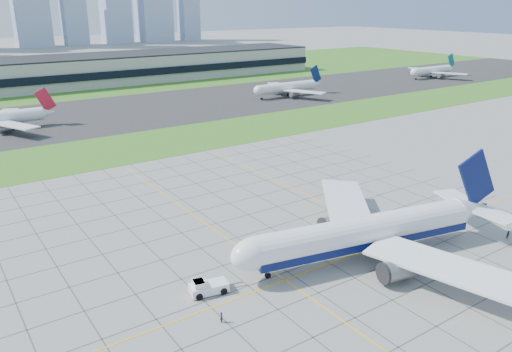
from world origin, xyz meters
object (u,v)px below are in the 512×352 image
(distant_jet_1, at_px, (4,118))
(crew_far, at_px, (508,235))
(distant_jet_3, at_px, (432,70))
(pushback_tug, at_px, (207,287))
(crew_near, at_px, (222,317))
(airliner, at_px, (367,232))
(distant_jet_2, at_px, (287,87))

(distant_jet_1, bearing_deg, crew_far, -66.87)
(crew_far, height_order, distant_jet_3, distant_jet_3)
(crew_far, distance_m, distant_jet_1, 165.36)
(distant_jet_1, height_order, distant_jet_3, same)
(pushback_tug, height_order, crew_near, pushback_tug)
(distant_jet_1, xyz_separation_m, distant_jet_3, (240.26, -2.00, 0.00))
(airliner, xyz_separation_m, distant_jet_3, (203.61, 139.41, -0.29))
(airliner, bearing_deg, distant_jet_2, 68.57)
(airliner, distance_m, crew_far, 30.47)
(crew_far, bearing_deg, pushback_tug, -166.79)
(crew_near, xyz_separation_m, crew_far, (59.73, -8.33, -0.04))
(pushback_tug, xyz_separation_m, crew_far, (57.68, -16.22, -0.27))
(airliner, height_order, distant_jet_2, airliner)
(pushback_tug, relative_size, distant_jet_1, 0.21)
(airliner, xyz_separation_m, pushback_tug, (-29.40, 5.59, -3.69))
(crew_near, bearing_deg, pushback_tug, -5.15)
(airliner, xyz_separation_m, crew_far, (28.28, -10.63, -3.96))
(crew_far, xyz_separation_m, distant_jet_3, (175.33, 150.04, 3.67))
(airliner, bearing_deg, crew_far, -9.02)
(crew_near, height_order, distant_jet_1, distant_jet_1)
(airliner, height_order, pushback_tug, airliner)
(distant_jet_1, xyz_separation_m, distant_jet_2, (126.35, -3.32, 0.00))
(pushback_tug, distance_m, crew_near, 8.15)
(distant_jet_2, bearing_deg, airliner, -123.01)
(distant_jet_3, bearing_deg, distant_jet_1, 179.52)
(pushback_tug, relative_size, distant_jet_2, 0.21)
(airliner, relative_size, distant_jet_3, 1.29)
(crew_near, height_order, distant_jet_2, distant_jet_2)
(airliner, xyz_separation_m, distant_jet_2, (89.70, 138.09, -0.29))
(pushback_tug, xyz_separation_m, distant_jet_2, (119.10, 132.50, 3.40))
(distant_jet_2, bearing_deg, crew_near, -130.79)
(crew_near, bearing_deg, crew_far, -88.53)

